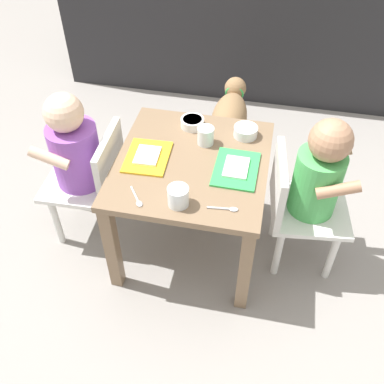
{
  "coord_description": "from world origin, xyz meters",
  "views": [
    {
      "loc": [
        0.24,
        -1.17,
        1.47
      ],
      "look_at": [
        0.0,
        0.0,
        0.29
      ],
      "focal_mm": 41.66,
      "sensor_mm": 36.0,
      "label": 1
    }
  ],
  "objects_px": {
    "seated_child_right": "(314,180)",
    "dog": "(230,117)",
    "seated_child_left": "(78,154)",
    "spoon_by_right_tray": "(226,209)",
    "food_tray_left": "(147,157)",
    "dining_table": "(192,177)",
    "food_tray_right": "(236,169)",
    "spoon_by_left_tray": "(137,199)",
    "cereal_bowl_right_side": "(246,131)",
    "water_cup_left": "(206,137)",
    "water_cup_right": "(178,197)",
    "cereal_bowl_left_side": "(192,122)"
  },
  "relations": [
    {
      "from": "water_cup_left",
      "to": "cereal_bowl_left_side",
      "type": "distance_m",
      "value": 0.12
    },
    {
      "from": "food_tray_left",
      "to": "water_cup_left",
      "type": "height_order",
      "value": "water_cup_left"
    },
    {
      "from": "food_tray_right",
      "to": "dog",
      "type": "bearing_deg",
      "value": 99.05
    },
    {
      "from": "cereal_bowl_right_side",
      "to": "seated_child_right",
      "type": "bearing_deg",
      "value": -32.29
    },
    {
      "from": "dining_table",
      "to": "water_cup_left",
      "type": "height_order",
      "value": "water_cup_left"
    },
    {
      "from": "water_cup_left",
      "to": "cereal_bowl_left_side",
      "type": "bearing_deg",
      "value": 126.74
    },
    {
      "from": "food_tray_left",
      "to": "food_tray_right",
      "type": "bearing_deg",
      "value": -0.0
    },
    {
      "from": "food_tray_right",
      "to": "cereal_bowl_left_side",
      "type": "xyz_separation_m",
      "value": [
        -0.2,
        0.22,
        0.01
      ]
    },
    {
      "from": "dog",
      "to": "spoon_by_left_tray",
      "type": "distance_m",
      "value": 0.89
    },
    {
      "from": "seated_child_right",
      "to": "dining_table",
      "type": "bearing_deg",
      "value": -177.6
    },
    {
      "from": "seated_child_right",
      "to": "cereal_bowl_right_side",
      "type": "relative_size",
      "value": 7.39
    },
    {
      "from": "spoon_by_left_tray",
      "to": "spoon_by_right_tray",
      "type": "relative_size",
      "value": 0.89
    },
    {
      "from": "food_tray_right",
      "to": "seated_child_right",
      "type": "bearing_deg",
      "value": 7.02
    },
    {
      "from": "dining_table",
      "to": "water_cup_left",
      "type": "distance_m",
      "value": 0.16
    },
    {
      "from": "dining_table",
      "to": "food_tray_left",
      "type": "height_order",
      "value": "food_tray_left"
    },
    {
      "from": "food_tray_left",
      "to": "water_cup_left",
      "type": "bearing_deg",
      "value": 33.93
    },
    {
      "from": "food_tray_right",
      "to": "food_tray_left",
      "type": "bearing_deg",
      "value": 180.0
    },
    {
      "from": "seated_child_left",
      "to": "food_tray_right",
      "type": "height_order",
      "value": "seated_child_left"
    },
    {
      "from": "cereal_bowl_right_side",
      "to": "food_tray_left",
      "type": "bearing_deg",
      "value": -148.48
    },
    {
      "from": "seated_child_left",
      "to": "water_cup_right",
      "type": "distance_m",
      "value": 0.48
    },
    {
      "from": "dog",
      "to": "spoon_by_right_tray",
      "type": "xyz_separation_m",
      "value": [
        0.09,
        -0.83,
        0.23
      ]
    },
    {
      "from": "food_tray_left",
      "to": "food_tray_right",
      "type": "xyz_separation_m",
      "value": [
        0.32,
        -0.0,
        -0.0
      ]
    },
    {
      "from": "cereal_bowl_right_side",
      "to": "seated_child_left",
      "type": "bearing_deg",
      "value": -162.01
    },
    {
      "from": "water_cup_right",
      "to": "cereal_bowl_left_side",
      "type": "height_order",
      "value": "water_cup_right"
    },
    {
      "from": "spoon_by_left_tray",
      "to": "water_cup_right",
      "type": "bearing_deg",
      "value": 3.27
    },
    {
      "from": "spoon_by_left_tray",
      "to": "seated_child_right",
      "type": "bearing_deg",
      "value": 23.02
    },
    {
      "from": "spoon_by_left_tray",
      "to": "food_tray_left",
      "type": "bearing_deg",
      "value": 96.36
    },
    {
      "from": "dog",
      "to": "water_cup_right",
      "type": "bearing_deg",
      "value": -94.03
    },
    {
      "from": "dining_table",
      "to": "water_cup_right",
      "type": "height_order",
      "value": "water_cup_right"
    },
    {
      "from": "seated_child_left",
      "to": "water_cup_right",
      "type": "height_order",
      "value": "seated_child_left"
    },
    {
      "from": "water_cup_left",
      "to": "spoon_by_right_tray",
      "type": "bearing_deg",
      "value": -68.68
    },
    {
      "from": "dining_table",
      "to": "seated_child_left",
      "type": "distance_m",
      "value": 0.43
    },
    {
      "from": "food_tray_left",
      "to": "cereal_bowl_left_side",
      "type": "distance_m",
      "value": 0.25
    },
    {
      "from": "dog",
      "to": "food_tray_left",
      "type": "relative_size",
      "value": 2.45
    },
    {
      "from": "seated_child_right",
      "to": "cereal_bowl_left_side",
      "type": "relative_size",
      "value": 7.33
    },
    {
      "from": "water_cup_left",
      "to": "cereal_bowl_right_side",
      "type": "relative_size",
      "value": 0.75
    },
    {
      "from": "dining_table",
      "to": "water_cup_left",
      "type": "bearing_deg",
      "value": 75.73
    },
    {
      "from": "food_tray_left",
      "to": "spoon_by_left_tray",
      "type": "bearing_deg",
      "value": -83.64
    },
    {
      "from": "food_tray_right",
      "to": "cereal_bowl_right_side",
      "type": "distance_m",
      "value": 0.2
    },
    {
      "from": "food_tray_right",
      "to": "cereal_bowl_left_side",
      "type": "height_order",
      "value": "cereal_bowl_left_side"
    },
    {
      "from": "seated_child_left",
      "to": "spoon_by_right_tray",
      "type": "xyz_separation_m",
      "value": [
        0.58,
        -0.2,
        0.03
      ]
    },
    {
      "from": "cereal_bowl_left_side",
      "to": "cereal_bowl_right_side",
      "type": "height_order",
      "value": "cereal_bowl_right_side"
    },
    {
      "from": "food_tray_right",
      "to": "seated_child_left",
      "type": "bearing_deg",
      "value": 179.44
    },
    {
      "from": "dog",
      "to": "food_tray_left",
      "type": "xyz_separation_m",
      "value": [
        -0.22,
        -0.63,
        0.23
      ]
    },
    {
      "from": "dining_table",
      "to": "cereal_bowl_left_side",
      "type": "relative_size",
      "value": 6.4
    },
    {
      "from": "water_cup_left",
      "to": "cereal_bowl_right_side",
      "type": "xyz_separation_m",
      "value": [
        0.14,
        0.07,
        -0.01
      ]
    },
    {
      "from": "cereal_bowl_left_side",
      "to": "spoon_by_left_tray",
      "type": "height_order",
      "value": "cereal_bowl_left_side"
    },
    {
      "from": "seated_child_right",
      "to": "dog",
      "type": "height_order",
      "value": "seated_child_right"
    },
    {
      "from": "seated_child_right",
      "to": "water_cup_left",
      "type": "xyz_separation_m",
      "value": [
        -0.4,
        0.09,
        0.06
      ]
    },
    {
      "from": "dining_table",
      "to": "seated_child_left",
      "type": "relative_size",
      "value": 0.87
    }
  ]
}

